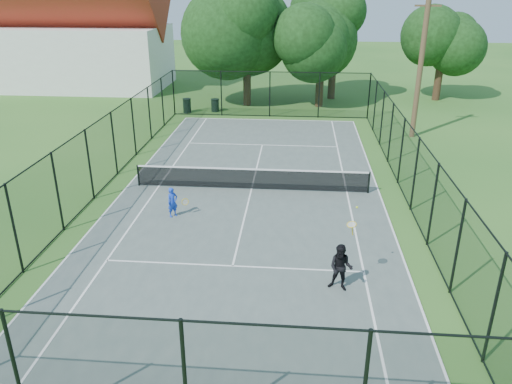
# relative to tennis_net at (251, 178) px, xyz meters

# --- Properties ---
(ground) EXTENTS (120.00, 120.00, 0.00)m
(ground) POSITION_rel_tennis_net_xyz_m (0.00, 0.00, -0.58)
(ground) COLOR #2D6121
(tennis_court) EXTENTS (11.00, 24.00, 0.06)m
(tennis_court) POSITION_rel_tennis_net_xyz_m (0.00, 0.00, -0.55)
(tennis_court) COLOR #4D5B56
(tennis_court) RESTS_ON ground
(tennis_net) EXTENTS (10.08, 0.08, 0.95)m
(tennis_net) POSITION_rel_tennis_net_xyz_m (0.00, 0.00, 0.00)
(tennis_net) COLOR black
(tennis_net) RESTS_ON tennis_court
(fence) EXTENTS (13.10, 26.10, 3.00)m
(fence) POSITION_rel_tennis_net_xyz_m (0.00, 0.00, 0.92)
(fence) COLOR black
(fence) RESTS_ON ground
(tree_near_left) EXTENTS (6.54, 6.54, 8.52)m
(tree_near_left) POSITION_rel_tennis_net_xyz_m (-1.85, 16.27, 4.66)
(tree_near_left) COLOR #332114
(tree_near_left) RESTS_ON ground
(tree_near_mid) EXTENTS (6.02, 6.02, 7.87)m
(tree_near_mid) POSITION_rel_tennis_net_xyz_m (3.40, 16.32, 4.27)
(tree_near_mid) COLOR #332114
(tree_near_mid) RESTS_ON ground
(tree_near_right) EXTENTS (5.65, 5.65, 7.79)m
(tree_near_right) POSITION_rel_tennis_net_xyz_m (4.43, 19.08, 4.37)
(tree_near_right) COLOR #332114
(tree_near_right) RESTS_ON ground
(tree_far_right) EXTENTS (5.01, 5.01, 6.63)m
(tree_far_right) POSITION_rel_tennis_net_xyz_m (12.43, 19.24, 3.53)
(tree_far_right) COLOR #332114
(tree_far_right) RESTS_ON ground
(building) EXTENTS (15.30, 8.15, 11.87)m
(building) POSITION_rel_tennis_net_xyz_m (-17.00, 22.00, 4.35)
(building) COLOR silver
(building) RESTS_ON ground
(trash_bin_left) EXTENTS (0.58, 0.58, 0.98)m
(trash_bin_left) POSITION_rel_tennis_net_xyz_m (-5.76, 13.60, -0.08)
(trash_bin_left) COLOR black
(trash_bin_left) RESTS_ON ground
(trash_bin_right) EXTENTS (0.58, 0.58, 0.88)m
(trash_bin_right) POSITION_rel_tennis_net_xyz_m (-3.88, 14.09, -0.13)
(trash_bin_right) COLOR black
(trash_bin_right) RESTS_ON ground
(utility_pole) EXTENTS (1.40, 0.30, 7.93)m
(utility_pole) POSITION_rel_tennis_net_xyz_m (8.62, 9.00, 3.45)
(utility_pole) COLOR #4C3823
(utility_pole) RESTS_ON ground
(player_blue) EXTENTS (0.83, 0.50, 1.17)m
(player_blue) POSITION_rel_tennis_net_xyz_m (-2.73, -2.95, 0.06)
(player_blue) COLOR blue
(player_blue) RESTS_ON tennis_court
(player_black) EXTENTS (0.84, 1.06, 2.39)m
(player_black) POSITION_rel_tennis_net_xyz_m (3.29, -7.40, 0.21)
(player_black) COLOR black
(player_black) RESTS_ON tennis_court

